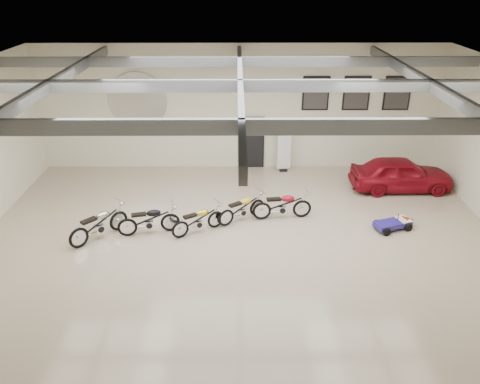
{
  "coord_description": "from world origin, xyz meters",
  "views": [
    {
      "loc": [
        -0.09,
        -12.19,
        7.51
      ],
      "look_at": [
        0.0,
        1.2,
        1.1
      ],
      "focal_mm": 35.0,
      "sensor_mm": 36.0,
      "label": 1
    }
  ],
  "objects_px": {
    "motorcycle_red": "(282,205)",
    "vintage_car": "(401,174)",
    "motorcycle_gold": "(198,220)",
    "go_kart": "(396,221)",
    "banner_stand": "(284,148)",
    "motorcycle_black": "(149,220)",
    "motorcycle_yellow": "(242,208)",
    "motorcycle_silver": "(99,223)"
  },
  "relations": [
    {
      "from": "motorcycle_yellow",
      "to": "vintage_car",
      "type": "distance_m",
      "value": 6.4
    },
    {
      "from": "motorcycle_silver",
      "to": "go_kart",
      "type": "distance_m",
      "value": 9.29
    },
    {
      "from": "banner_stand",
      "to": "motorcycle_silver",
      "type": "bearing_deg",
      "value": -144.84
    },
    {
      "from": "motorcycle_red",
      "to": "vintage_car",
      "type": "distance_m",
      "value": 5.12
    },
    {
      "from": "motorcycle_gold",
      "to": "banner_stand",
      "type": "bearing_deg",
      "value": 26.75
    },
    {
      "from": "motorcycle_red",
      "to": "go_kart",
      "type": "distance_m",
      "value": 3.65
    },
    {
      "from": "motorcycle_gold",
      "to": "vintage_car",
      "type": "bearing_deg",
      "value": -7.71
    },
    {
      "from": "motorcycle_black",
      "to": "motorcycle_silver",
      "type": "bearing_deg",
      "value": 177.22
    },
    {
      "from": "go_kart",
      "to": "vintage_car",
      "type": "distance_m",
      "value": 3.14
    },
    {
      "from": "motorcycle_black",
      "to": "motorcycle_yellow",
      "type": "xyz_separation_m",
      "value": [
        2.9,
        0.83,
        -0.03
      ]
    },
    {
      "from": "banner_stand",
      "to": "motorcycle_silver",
      "type": "xyz_separation_m",
      "value": [
        -6.12,
        -5.27,
        -0.49
      ]
    },
    {
      "from": "banner_stand",
      "to": "go_kart",
      "type": "relative_size",
      "value": 1.39
    },
    {
      "from": "banner_stand",
      "to": "motorcycle_gold",
      "type": "xyz_separation_m",
      "value": [
        -3.12,
        -4.94,
        -0.55
      ]
    },
    {
      "from": "motorcycle_yellow",
      "to": "go_kart",
      "type": "height_order",
      "value": "motorcycle_yellow"
    },
    {
      "from": "motorcycle_red",
      "to": "vintage_car",
      "type": "relative_size",
      "value": 0.52
    },
    {
      "from": "motorcycle_yellow",
      "to": "motorcycle_gold",
      "type": "bearing_deg",
      "value": 174.3
    },
    {
      "from": "motorcycle_black",
      "to": "go_kart",
      "type": "height_order",
      "value": "motorcycle_black"
    },
    {
      "from": "motorcycle_black",
      "to": "motorcycle_yellow",
      "type": "height_order",
      "value": "motorcycle_black"
    },
    {
      "from": "motorcycle_yellow",
      "to": "motorcycle_red",
      "type": "relative_size",
      "value": 0.92
    },
    {
      "from": "motorcycle_silver",
      "to": "motorcycle_black",
      "type": "xyz_separation_m",
      "value": [
        1.47,
        0.28,
        -0.03
      ]
    },
    {
      "from": "motorcycle_silver",
      "to": "motorcycle_yellow",
      "type": "distance_m",
      "value": 4.51
    },
    {
      "from": "motorcycle_black",
      "to": "go_kart",
      "type": "bearing_deg",
      "value": -11.66
    },
    {
      "from": "vintage_car",
      "to": "motorcycle_red",
      "type": "bearing_deg",
      "value": 114.91
    },
    {
      "from": "motorcycle_black",
      "to": "motorcycle_yellow",
      "type": "relative_size",
      "value": 1.06
    },
    {
      "from": "banner_stand",
      "to": "vintage_car",
      "type": "height_order",
      "value": "banner_stand"
    },
    {
      "from": "banner_stand",
      "to": "motorcycle_silver",
      "type": "relative_size",
      "value": 1.01
    },
    {
      "from": "banner_stand",
      "to": "motorcycle_black",
      "type": "relative_size",
      "value": 1.06
    },
    {
      "from": "motorcycle_red",
      "to": "banner_stand",
      "type": "bearing_deg",
      "value": 77.53
    },
    {
      "from": "motorcycle_gold",
      "to": "go_kart",
      "type": "distance_m",
      "value": 6.28
    },
    {
      "from": "motorcycle_yellow",
      "to": "vintage_car",
      "type": "bearing_deg",
      "value": -13.36
    },
    {
      "from": "banner_stand",
      "to": "motorcycle_black",
      "type": "distance_m",
      "value": 6.84
    },
    {
      "from": "banner_stand",
      "to": "vintage_car",
      "type": "xyz_separation_m",
      "value": [
        4.19,
        -1.79,
        -0.37
      ]
    },
    {
      "from": "vintage_car",
      "to": "go_kart",
      "type": "bearing_deg",
      "value": 159.6
    },
    {
      "from": "banner_stand",
      "to": "motorcycle_yellow",
      "type": "height_order",
      "value": "banner_stand"
    },
    {
      "from": "motorcycle_silver",
      "to": "motorcycle_black",
      "type": "bearing_deg",
      "value": -36.97
    },
    {
      "from": "go_kart",
      "to": "motorcycle_gold",
      "type": "bearing_deg",
      "value": 161.88
    },
    {
      "from": "banner_stand",
      "to": "go_kart",
      "type": "distance_m",
      "value": 5.74
    },
    {
      "from": "motorcycle_gold",
      "to": "motorcycle_yellow",
      "type": "distance_m",
      "value": 1.58
    },
    {
      "from": "motorcycle_gold",
      "to": "motorcycle_yellow",
      "type": "height_order",
      "value": "motorcycle_yellow"
    },
    {
      "from": "motorcycle_gold",
      "to": "vintage_car",
      "type": "distance_m",
      "value": 7.96
    },
    {
      "from": "motorcycle_black",
      "to": "motorcycle_gold",
      "type": "xyz_separation_m",
      "value": [
        1.53,
        0.05,
        -0.03
      ]
    },
    {
      "from": "banner_stand",
      "to": "go_kart",
      "type": "bearing_deg",
      "value": -61.92
    }
  ]
}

